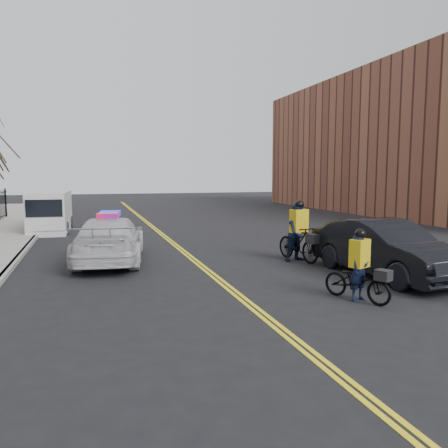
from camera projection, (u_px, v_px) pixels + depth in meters
name	position (u px, v px, depth m)	size (l,w,h in m)	color
ground	(220.00, 281.00, 12.56)	(120.00, 120.00, 0.00)	black
center_line_left	(168.00, 241.00, 20.12)	(0.10, 60.00, 0.01)	yellow
center_line_right	(172.00, 241.00, 20.17)	(0.10, 60.00, 0.01)	yellow
curb	(29.00, 245.00, 18.36)	(0.20, 60.00, 0.15)	gray
building_across	(414.00, 144.00, 35.52)	(12.00, 30.00, 11.00)	brown
police_cruiser	(110.00, 239.00, 15.21)	(2.97, 5.73, 1.75)	silver
dark_sedan	(385.00, 249.00, 13.00)	(1.80, 5.15, 1.70)	black
cargo_van	(50.00, 212.00, 23.29)	(2.11, 5.14, 2.13)	silver
cyclist_near	(359.00, 276.00, 10.54)	(1.30, 1.89, 1.76)	black
cyclist_far	(299.00, 237.00, 15.35)	(1.10, 2.21, 2.15)	black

